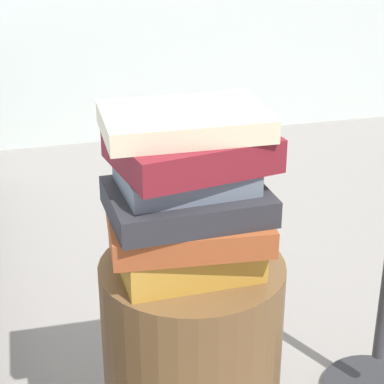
{
  "coord_description": "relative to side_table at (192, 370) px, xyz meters",
  "views": [
    {
      "loc": [
        -0.29,
        -1.09,
        1.14
      ],
      "look_at": [
        0.0,
        0.0,
        0.62
      ],
      "focal_mm": 66.76,
      "sensor_mm": 36.0,
      "label": 1
    }
  ],
  "objects": [
    {
      "name": "side_table",
      "position": [
        0.0,
        0.0,
        0.0
      ],
      "size": [
        0.34,
        0.34,
        0.48
      ],
      "primitive_type": "cylinder",
      "color": "brown",
      "rests_on": "ground_plane"
    },
    {
      "name": "book_ochre",
      "position": [
        -0.01,
        0.01,
        0.27
      ],
      "size": [
        0.25,
        0.22,
        0.06
      ],
      "primitive_type": "cube",
      "rotation": [
        0.0,
        0.0,
        0.03
      ],
      "color": "#B7842D",
      "rests_on": "side_table"
    },
    {
      "name": "book_rust",
      "position": [
        -0.01,
        -0.01,
        0.33
      ],
      "size": [
        0.29,
        0.23,
        0.05
      ],
      "primitive_type": "cube",
      "rotation": [
        0.0,
        0.0,
        -0.09
      ],
      "color": "#994723",
      "rests_on": "book_ochre"
    },
    {
      "name": "book_charcoal",
      "position": [
        -0.01,
        -0.01,
        0.37
      ],
      "size": [
        0.28,
        0.21,
        0.05
      ],
      "primitive_type": "cube",
      "rotation": [
        0.0,
        0.0,
        0.04
      ],
      "color": "#28282D",
      "rests_on": "book_rust"
    },
    {
      "name": "book_slate",
      "position": [
        -0.01,
        0.0,
        0.42
      ],
      "size": [
        0.23,
        0.17,
        0.04
      ],
      "primitive_type": "cube",
      "rotation": [
        0.0,
        0.0,
        0.06
      ],
      "color": "slate",
      "rests_on": "book_charcoal"
    },
    {
      "name": "book_maroon",
      "position": [
        -0.0,
        0.01,
        0.46
      ],
      "size": [
        0.29,
        0.24,
        0.06
      ],
      "primitive_type": "cube",
      "rotation": [
        0.0,
        0.0,
        0.18
      ],
      "color": "maroon",
      "rests_on": "book_slate"
    },
    {
      "name": "book_cream",
      "position": [
        -0.01,
        0.01,
        0.51
      ],
      "size": [
        0.28,
        0.19,
        0.04
      ],
      "primitive_type": "cube",
      "rotation": [
        0.0,
        0.0,
        -0.02
      ],
      "color": "beige",
      "rests_on": "book_maroon"
    }
  ]
}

